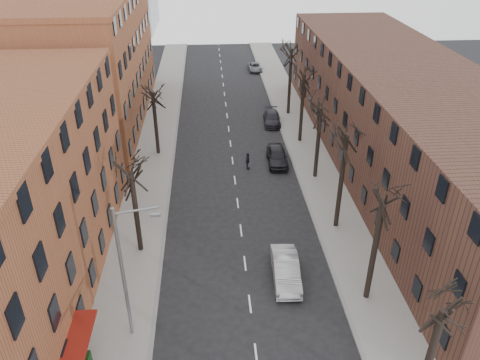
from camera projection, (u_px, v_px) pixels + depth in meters
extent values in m
cube|color=gray|center=(155.00, 149.00, 49.42)|extent=(4.00, 90.00, 0.15)
cube|color=gray|center=(305.00, 145.00, 50.39)|extent=(4.00, 90.00, 0.15)
cube|color=brown|center=(86.00, 62.00, 53.26)|extent=(12.00, 28.00, 14.00)
cube|color=#4A2E22|center=(402.00, 118.00, 44.09)|extent=(12.00, 50.00, 10.00)
cylinder|color=slate|center=(123.00, 277.00, 25.64)|extent=(0.20, 0.20, 9.00)
cylinder|color=slate|center=(135.00, 211.00, 23.57)|extent=(2.39, 0.12, 0.46)
cube|color=slate|center=(155.00, 215.00, 23.78)|extent=(0.50, 0.22, 0.14)
imported|color=#A1A3A8|center=(286.00, 270.00, 31.69)|extent=(1.90, 4.98, 1.62)
imported|color=black|center=(277.00, 156.00, 46.42)|extent=(2.07, 4.81, 1.62)
imported|color=black|center=(272.00, 118.00, 55.29)|extent=(2.17, 4.77, 1.35)
imported|color=slate|center=(255.00, 67.00, 73.74)|extent=(2.16, 4.33, 1.18)
imported|color=black|center=(248.00, 161.00, 45.38)|extent=(0.63, 1.07, 1.72)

